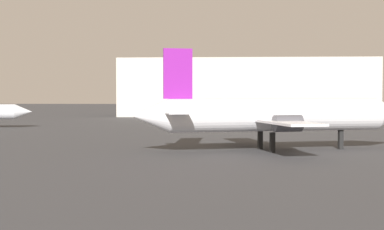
{
  "coord_description": "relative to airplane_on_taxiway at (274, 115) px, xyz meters",
  "views": [
    {
      "loc": [
        3.5,
        -7.59,
        5.53
      ],
      "look_at": [
        -0.3,
        51.77,
        3.29
      ],
      "focal_mm": 52.5,
      "sensor_mm": 36.0,
      "label": 1
    }
  ],
  "objects": [
    {
      "name": "airplane_on_taxiway",
      "position": [
        0.0,
        0.0,
        0.0
      ],
      "size": [
        28.02,
        20.28,
        9.77
      ],
      "rotation": [
        0.0,
        0.0,
        0.28
      ],
      "color": "white",
      "rests_on": "ground_plane"
    },
    {
      "name": "terminal_building",
      "position": [
        0.03,
        86.49,
        3.6
      ],
      "size": [
        62.24,
        18.24,
        14.18
      ],
      "primitive_type": "cube",
      "color": "beige",
      "rests_on": "ground_plane"
    }
  ]
}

